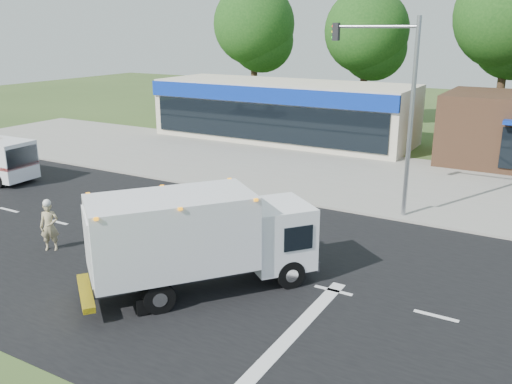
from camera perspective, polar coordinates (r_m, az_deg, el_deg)
ground at (r=17.81m, az=-0.92°, el=-8.17°), size 120.00×120.00×0.00m
road_asphalt at (r=17.81m, az=-0.92°, el=-8.15°), size 60.00×14.00×0.02m
sidewalk at (r=24.71m, az=8.88°, el=-0.96°), size 60.00×2.40×0.12m
parking_apron at (r=30.01m, az=12.92°, el=1.90°), size 60.00×9.00×0.02m
lane_markings at (r=16.15m, az=0.77°, el=-10.88°), size 55.20×7.00×0.01m
ems_box_truck at (r=15.92m, az=-6.14°, el=-4.52°), size 5.94×6.69×3.05m
emergency_worker at (r=20.31m, az=-20.92°, el=-3.30°), size 0.77×0.72×1.88m
retail_strip_mall at (r=38.34m, az=2.83°, el=8.56°), size 18.00×6.20×4.00m
traffic_signal_pole at (r=22.40m, az=14.56°, el=9.64°), size 3.51×0.25×8.00m
background_trees at (r=42.99m, az=18.39°, el=15.84°), size 36.77×7.39×12.10m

